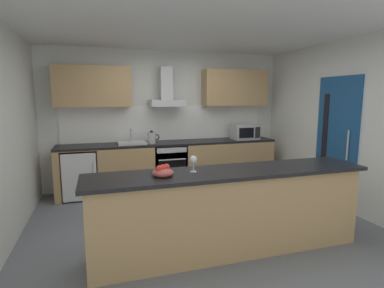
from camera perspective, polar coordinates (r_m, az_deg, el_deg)
The scene contains 17 objects.
ground at distance 4.45m, azimuth 1.28°, elevation -14.40°, with size 5.60×4.96×0.02m, color slate.
ceiling at distance 4.18m, azimuth 1.41°, elevation 20.80°, with size 5.60×4.96×0.02m, color white.
wall_back at distance 6.07m, azimuth -4.78°, elevation 4.61°, with size 5.60×0.12×2.60m, color silver.
wall_right at distance 5.35m, azimuth 26.13°, elevation 3.17°, with size 0.12×4.96×2.60m, color silver.
backsplash_tile at distance 6.00m, azimuth -4.63°, elevation 3.90°, with size 3.91×0.02×0.66m, color white.
counter_back at distance 5.83m, azimuth -3.87°, elevation -4.01°, with size 4.05×0.60×0.90m.
counter_island at distance 3.53m, azimuth 6.97°, elevation -12.24°, with size 3.14×0.64×0.94m.
upper_cabinets at distance 5.83m, azimuth -4.37°, elevation 10.44°, with size 3.99×0.32×0.70m.
side_door at distance 5.34m, azimuth 25.16°, elevation 0.28°, with size 0.08×0.85×2.05m.
oven at distance 5.79m, azimuth -4.37°, elevation -4.00°, with size 0.60×0.62×0.80m.
refrigerator at distance 5.67m, azimuth -20.02°, elevation -5.16°, with size 0.58×0.60×0.85m.
microwave at distance 6.19m, azimuth 9.79°, elevation 2.27°, with size 0.50×0.38×0.30m.
sink at distance 5.61m, azimuth -11.10°, elevation 0.31°, with size 0.50×0.40×0.26m.
kettle at distance 5.60m, azimuth -7.50°, elevation 1.18°, with size 0.29×0.15×0.24m.
range_hood at distance 5.77m, azimuth -4.81°, elevation 9.24°, with size 0.62×0.45×0.72m.
wine_glass at distance 3.27m, azimuth 0.28°, elevation -3.10°, with size 0.08×0.08×0.18m.
fruit_bowl at distance 3.14m, azimuth -5.44°, elevation -5.15°, with size 0.22×0.22×0.13m.
Camera 1 is at (-1.30, -3.87, 1.75)m, focal length 28.75 mm.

